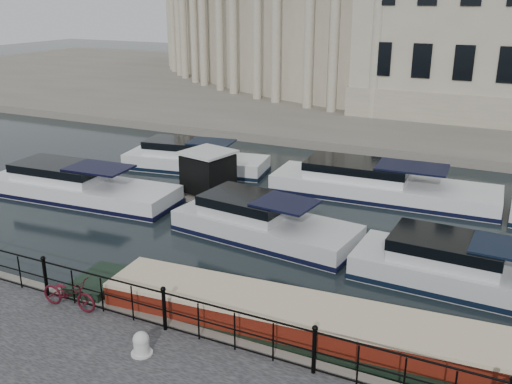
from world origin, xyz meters
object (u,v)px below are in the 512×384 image
mooring_bollard (141,344)px  harbour_hut (208,176)px  narrowboat (333,341)px  bicycle (69,293)px

mooring_bollard → harbour_hut: 12.72m
narrowboat → bicycle: bearing=-168.9°
mooring_bollard → bicycle: bearing=164.1°
bicycle → mooring_bollard: 3.15m
bicycle → narrowboat: bearing=-77.7°
bicycle → mooring_bollard: size_ratio=2.91×
mooring_bollard → narrowboat: size_ratio=0.04×
bicycle → harbour_hut: (-2.01, 10.82, -0.05)m
bicycle → harbour_hut: bearing=7.5°
mooring_bollard → harbour_hut: (-5.03, 11.69, 0.13)m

